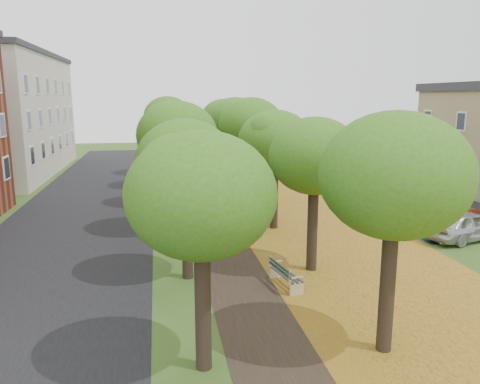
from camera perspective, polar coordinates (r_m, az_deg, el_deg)
name	(u,v)px	position (r m, az deg, el deg)	size (l,w,h in m)	color
ground	(289,359)	(12.84, 6.01, -19.57)	(120.00, 120.00, 0.00)	#2D4C19
street_asphalt	(78,222)	(26.74, -19.10, -3.44)	(8.00, 70.00, 0.01)	black
footpath	(216,216)	(26.57, -2.92, -2.90)	(3.20, 70.00, 0.01)	black
leaf_verge	(301,212)	(27.62, 7.44, -2.42)	(7.50, 70.00, 0.01)	#B88822
parking_lot	(424,203)	(32.03, 21.56, -1.21)	(9.00, 16.00, 0.01)	black
tree_row_west	(175,136)	(25.65, -7.94, 6.72)	(3.67, 33.67, 6.11)	black
tree_row_east	(262,135)	(26.27, 2.66, 6.93)	(3.67, 33.67, 6.11)	black
bench	(285,274)	(16.88, 5.45, -9.96)	(0.85, 1.89, 0.86)	#252E28
car_silver	(466,225)	(24.40, 25.88, -3.65)	(1.70, 4.22, 1.44)	silver
car_red	(447,213)	(26.89, 23.88, -2.32)	(1.36, 3.89, 1.28)	maroon
car_grey	(401,200)	(29.36, 19.03, -0.91)	(1.72, 4.23, 1.23)	#303135
car_white	(371,185)	(32.85, 15.66, 0.79)	(2.45, 5.31, 1.48)	silver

